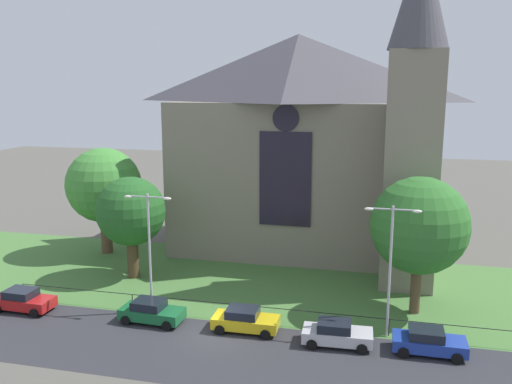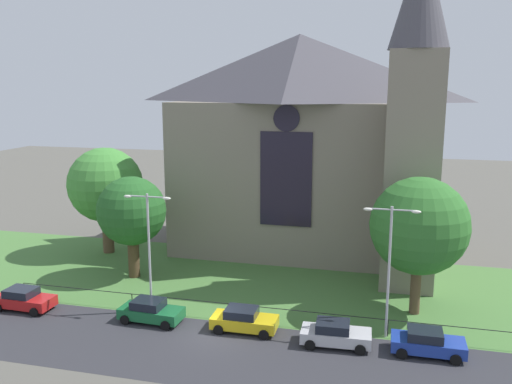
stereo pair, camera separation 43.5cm
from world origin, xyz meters
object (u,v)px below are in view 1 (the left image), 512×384
at_px(parked_car_yellow, 245,320).
at_px(parked_car_blue, 428,342).
at_px(church_building, 304,142).
at_px(parked_car_silver, 337,333).
at_px(tree_left_near, 131,212).
at_px(parked_car_red, 23,300).
at_px(parked_car_green, 151,311).
at_px(tree_right_near, 419,226).
at_px(streetlamp_near, 149,238).
at_px(tree_left_far, 104,186).
at_px(streetlamp_far, 391,255).

relative_size(parked_car_yellow, parked_car_blue, 1.00).
height_order(church_building, parked_car_silver, church_building).
relative_size(tree_left_near, parked_car_red, 1.97).
bearing_deg(parked_car_green, tree_right_near, 21.15).
height_order(tree_right_near, parked_car_yellow, tree_right_near).
height_order(church_building, streetlamp_near, church_building).
xyz_separation_m(parked_car_red, parked_car_silver, (21.78, -0.11, 0.00)).
bearing_deg(parked_car_green, tree_left_far, 131.13).
height_order(parked_car_red, parked_car_green, same).
bearing_deg(parked_car_green, streetlamp_far, 8.42).
bearing_deg(tree_left_near, tree_left_far, 134.40).
xyz_separation_m(church_building, streetlamp_far, (7.86, -16.86, -4.95)).
xyz_separation_m(tree_left_far, streetlamp_far, (25.57, -11.57, -1.08)).
height_order(streetlamp_far, parked_car_green, streetlamp_far).
height_order(tree_left_far, streetlamp_far, tree_left_far).
bearing_deg(tree_right_near, parked_car_red, -167.39).
relative_size(parked_car_red, parked_car_silver, 0.99).
relative_size(streetlamp_near, parked_car_blue, 1.99).
distance_m(tree_right_near, streetlamp_far, 4.65).
bearing_deg(tree_left_near, streetlamp_near, -54.53).
distance_m(tree_right_near, parked_car_green, 18.82).
distance_m(streetlamp_far, parked_car_green, 15.97).
bearing_deg(parked_car_green, parked_car_yellow, 4.39).
distance_m(tree_left_near, streetlamp_far, 21.12).
bearing_deg(church_building, parked_car_yellow, -93.11).
distance_m(parked_car_red, parked_car_yellow, 15.91).
xyz_separation_m(streetlamp_near, parked_car_yellow, (7.02, -1.32, -4.57)).
bearing_deg(parked_car_red, streetlamp_far, 5.25).
bearing_deg(tree_left_near, parked_car_silver, -24.87).
distance_m(church_building, tree_right_near, 16.50).
bearing_deg(parked_car_yellow, parked_car_silver, -6.11).
bearing_deg(tree_left_near, parked_car_blue, -19.08).
distance_m(church_building, streetlamp_near, 19.31).
bearing_deg(parked_car_green, church_building, 70.93).
xyz_separation_m(streetlamp_far, parked_car_red, (-24.75, -1.78, -4.58)).
bearing_deg(tree_right_near, streetlamp_far, -114.11).
xyz_separation_m(church_building, parked_car_blue, (10.22, -18.56, -9.53)).
distance_m(parked_car_green, parked_car_silver, 12.26).
bearing_deg(parked_car_silver, church_building, 102.19).
distance_m(streetlamp_far, parked_car_blue, 5.42).
bearing_deg(tree_right_near, parked_car_green, -161.63).
xyz_separation_m(parked_car_silver, parked_car_blue, (5.32, 0.19, 0.00)).
xyz_separation_m(tree_right_near, parked_car_yellow, (-10.72, -5.50, -5.46)).
bearing_deg(parked_car_blue, parked_car_green, 179.27).
bearing_deg(tree_left_far, parked_car_yellow, -37.64).
distance_m(tree_right_near, parked_car_blue, 8.04).
xyz_separation_m(church_building, parked_car_yellow, (-0.99, -18.18, -9.53)).
bearing_deg(parked_car_yellow, church_building, 86.29).
relative_size(tree_left_far, parked_car_silver, 2.32).
height_order(tree_left_far, parked_car_yellow, tree_left_far).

